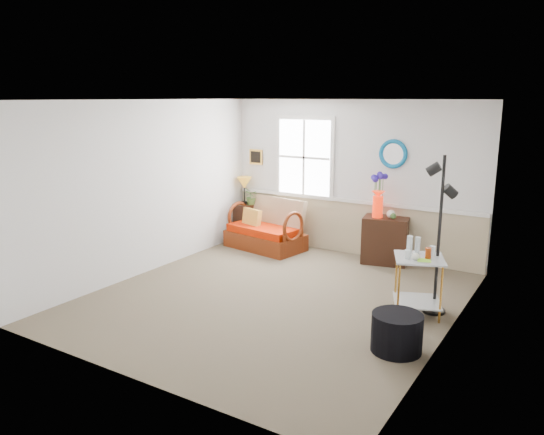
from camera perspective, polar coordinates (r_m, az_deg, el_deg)
The scene contains 19 objects.
floor at distance 7.20m, azimuth 0.26°, elevation -8.62°, with size 4.50×5.00×0.01m, color brown.
ceiling at distance 6.70m, azimuth 0.29°, elevation 12.55°, with size 4.50×5.00×0.01m, color white.
walls at distance 6.83m, azimuth 0.27°, elevation 1.58°, with size 4.51×5.01×2.60m.
wainscot at distance 9.18m, azimuth 8.38°, elevation -1.08°, with size 4.46×0.02×0.90m, color tan.
chair_rail at distance 9.07m, azimuth 8.45°, elevation 1.80°, with size 4.46×0.04×0.06m, color silver.
window at distance 9.35m, azimuth 3.50°, elevation 6.46°, with size 1.14×0.06×1.44m, color white, non-canonical shape.
picture at distance 9.88m, azimuth -1.73°, elevation 6.53°, with size 0.28×0.03×0.28m, color #BE8A32.
mirror at distance 8.71m, azimuth 12.92°, elevation 6.69°, with size 0.47×0.47×0.07m, color #157FAA.
loveseat at distance 9.35m, azimuth -0.73°, elevation -0.73°, with size 1.35×0.77×0.88m, color #6F2407, non-canonical shape.
throw_pillow at distance 9.46m, azimuth -2.21°, elevation -0.28°, with size 0.40×0.10×0.40m, color orange, non-canonical shape.
lamp_stand at distance 10.01m, azimuth -2.87°, elevation -0.42°, with size 0.38×0.38×0.68m, color black, non-canonical shape.
table_lamp at distance 9.93m, azimuth -2.98°, elevation 2.94°, with size 0.27×0.27×0.50m, color #BD8220, non-canonical shape.
potted_plant at distance 9.82m, azimuth -2.20°, elevation 2.08°, with size 0.29×0.32×0.25m, color #3D632E.
cabinet at distance 8.74m, azimuth 12.09°, elevation -2.40°, with size 0.71×0.45×0.76m, color black, non-canonical shape.
flower_vase at distance 8.57m, azimuth 11.35°, elevation 2.35°, with size 0.21×0.21×0.71m, color red, non-canonical shape.
side_table at distance 6.81m, azimuth 15.39°, elevation -7.10°, with size 0.58×0.58×0.73m, color #BA7E2B, non-canonical shape.
tabletop_items at distance 6.68m, azimuth 15.61°, elevation -3.15°, with size 0.39×0.39×0.23m, color silver, non-canonical shape.
floor_lamp at distance 6.75m, azimuth 17.53°, elevation -1.91°, with size 0.28×0.28×1.97m, color black, non-canonical shape.
ottoman at distance 5.87m, azimuth 13.27°, elevation -11.96°, with size 0.54×0.54×0.41m, color black.
Camera 1 is at (3.50, -5.72, 2.63)m, focal length 35.00 mm.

